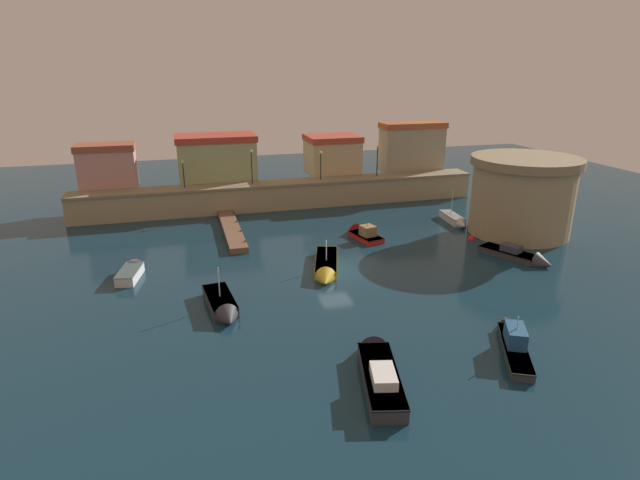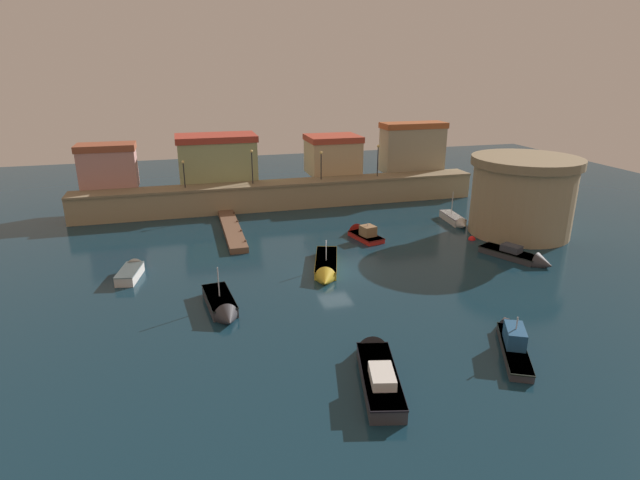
# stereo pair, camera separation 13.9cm
# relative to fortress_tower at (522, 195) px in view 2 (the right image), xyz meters

# --- Properties ---
(ground_plane) EXTENTS (111.92, 111.92, 0.00)m
(ground_plane) POSITION_rel_fortress_tower_xyz_m (-20.16, -4.68, -3.81)
(ground_plane) COLOR #112D3D
(quay_wall) EXTENTS (46.06, 3.25, 3.01)m
(quay_wall) POSITION_rel_fortress_tower_xyz_m (-20.16, 15.45, -2.29)
(quay_wall) COLOR #9E8966
(quay_wall) RESTS_ON ground
(old_town_backdrop) EXTENTS (43.21, 5.42, 6.08)m
(old_town_backdrop) POSITION_rel_fortress_tower_xyz_m (-20.17, 19.14, 1.62)
(old_town_backdrop) COLOR tan
(old_town_backdrop) RESTS_ON ground
(fortress_tower) EXTENTS (10.16, 10.16, 7.50)m
(fortress_tower) POSITION_rel_fortress_tower_xyz_m (0.00, 0.00, 0.00)
(fortress_tower) COLOR #9E8966
(fortress_tower) RESTS_ON ground
(pier_dock) EXTENTS (1.66, 12.59, 0.70)m
(pier_dock) POSITION_rel_fortress_tower_xyz_m (-27.06, 7.68, -3.53)
(pier_dock) COLOR brown
(pier_dock) RESTS_ON ground
(quay_lamp_0) EXTENTS (0.32, 0.32, 2.97)m
(quay_lamp_0) POSITION_rel_fortress_tower_xyz_m (-31.13, 15.45, 1.21)
(quay_lamp_0) COLOR black
(quay_lamp_0) RESTS_ON quay_wall
(quay_lamp_1) EXTENTS (0.32, 0.32, 3.80)m
(quay_lamp_1) POSITION_rel_fortress_tower_xyz_m (-23.74, 15.45, 1.69)
(quay_lamp_1) COLOR black
(quay_lamp_1) RESTS_ON quay_wall
(quay_lamp_2) EXTENTS (0.32, 0.32, 3.28)m
(quay_lamp_2) POSITION_rel_fortress_tower_xyz_m (-15.77, 15.45, 1.40)
(quay_lamp_2) COLOR black
(quay_lamp_2) RESTS_ON quay_wall
(quay_lamp_3) EXTENTS (0.32, 0.32, 3.74)m
(quay_lamp_3) POSITION_rel_fortress_tower_xyz_m (-8.79, 15.45, 1.66)
(quay_lamp_3) COLOR black
(quay_lamp_3) RESTS_ON quay_wall
(moored_boat_0) EXTENTS (2.21, 5.91, 3.30)m
(moored_boat_0) POSITION_rel_fortress_tower_xyz_m (-29.52, -9.26, -3.40)
(moored_boat_0) COLOR #333338
(moored_boat_0) RESTS_ON ground
(moored_boat_1) EXTENTS (2.17, 4.45, 1.30)m
(moored_boat_1) POSITION_rel_fortress_tower_xyz_m (-35.79, -1.18, -3.39)
(moored_boat_1) COLOR silver
(moored_boat_1) RESTS_ON ground
(moored_boat_2) EXTENTS (3.76, 7.46, 2.85)m
(moored_boat_2) POSITION_rel_fortress_tower_xyz_m (-20.91, -4.45, -3.44)
(moored_boat_2) COLOR gold
(moored_boat_2) RESTS_ON ground
(moored_boat_3) EXTENTS (4.27, 6.38, 1.66)m
(moored_boat_3) POSITION_rel_fortress_tower_xyz_m (-4.30, -6.52, -3.46)
(moored_boat_3) COLOR #333338
(moored_boat_3) RESTS_ON ground
(moored_boat_4) EXTENTS (2.77, 4.97, 2.26)m
(moored_boat_4) POSITION_rel_fortress_tower_xyz_m (-15.22, 2.93, -3.43)
(moored_boat_4) COLOR red
(moored_boat_4) RESTS_ON ground
(moored_boat_5) EXTENTS (1.65, 5.17, 3.36)m
(moored_boat_5) POSITION_rel_fortress_tower_xyz_m (-4.32, 4.49, -3.40)
(moored_boat_5) COLOR silver
(moored_boat_5) RESTS_ON ground
(moored_boat_6) EXTENTS (3.41, 7.59, 1.78)m
(moored_boat_6) POSITION_rel_fortress_tower_xyz_m (-22.26, -19.01, -3.31)
(moored_boat_6) COLOR #333338
(moored_boat_6) RESTS_ON ground
(moored_boat_7) EXTENTS (4.27, 6.83, 2.60)m
(moored_boat_7) POSITION_rel_fortress_tower_xyz_m (-13.49, -18.26, -3.34)
(moored_boat_7) COLOR #333338
(moored_boat_7) RESTS_ON ground
(mooring_buoy_0) EXTENTS (0.69, 0.69, 0.69)m
(mooring_buoy_0) POSITION_rel_fortress_tower_xyz_m (-5.38, -0.56, -3.81)
(mooring_buoy_0) COLOR red
(mooring_buoy_0) RESTS_ON ground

